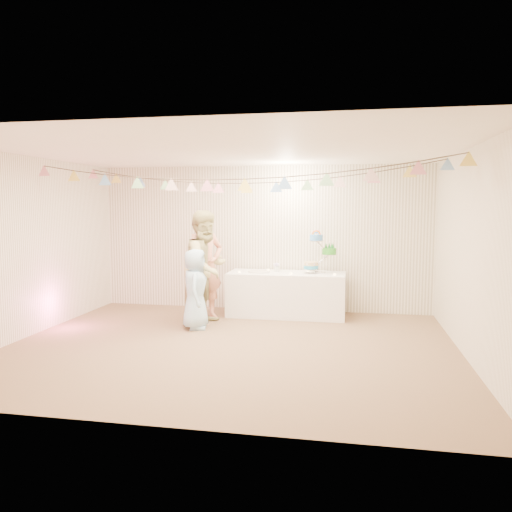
% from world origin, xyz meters
% --- Properties ---
extents(floor, '(6.00, 6.00, 0.00)m').
position_xyz_m(floor, '(0.00, 0.00, 0.00)').
color(floor, brown).
rests_on(floor, ground).
extents(ceiling, '(6.00, 6.00, 0.00)m').
position_xyz_m(ceiling, '(0.00, 0.00, 2.60)').
color(ceiling, white).
rests_on(ceiling, ground).
extents(back_wall, '(6.00, 6.00, 0.00)m').
position_xyz_m(back_wall, '(0.00, 2.50, 1.30)').
color(back_wall, white).
rests_on(back_wall, ground).
extents(front_wall, '(6.00, 6.00, 0.00)m').
position_xyz_m(front_wall, '(0.00, -2.50, 1.30)').
color(front_wall, white).
rests_on(front_wall, ground).
extents(left_wall, '(5.00, 5.00, 0.00)m').
position_xyz_m(left_wall, '(-3.00, 0.00, 1.30)').
color(left_wall, white).
rests_on(left_wall, ground).
extents(right_wall, '(5.00, 5.00, 0.00)m').
position_xyz_m(right_wall, '(3.00, 0.00, 1.30)').
color(right_wall, white).
rests_on(right_wall, ground).
extents(table, '(1.99, 0.80, 0.75)m').
position_xyz_m(table, '(0.50, 2.03, 0.37)').
color(table, white).
rests_on(table, floor).
extents(cake_stand, '(0.61, 0.36, 0.68)m').
position_xyz_m(cake_stand, '(1.05, 2.08, 1.09)').
color(cake_stand, silver).
rests_on(cake_stand, table).
extents(cake_bottom, '(0.31, 0.31, 0.15)m').
position_xyz_m(cake_bottom, '(0.90, 2.02, 0.84)').
color(cake_bottom, '#2891BF').
rests_on(cake_bottom, cake_stand).
extents(cake_middle, '(0.27, 0.27, 0.22)m').
position_xyz_m(cake_middle, '(1.23, 2.17, 1.11)').
color(cake_middle, '#2A9420').
rests_on(cake_middle, cake_stand).
extents(cake_top_tier, '(0.25, 0.25, 0.19)m').
position_xyz_m(cake_top_tier, '(0.99, 2.05, 1.38)').
color(cake_top_tier, '#468DDC').
rests_on(cake_top_tier, cake_stand).
extents(platter, '(0.37, 0.37, 0.02)m').
position_xyz_m(platter, '(0.03, 1.98, 0.76)').
color(platter, white).
rests_on(platter, table).
extents(posy, '(0.14, 0.14, 0.16)m').
position_xyz_m(posy, '(0.32, 2.08, 0.83)').
color(posy, white).
rests_on(posy, table).
extents(person_adult_a, '(0.76, 0.78, 1.80)m').
position_xyz_m(person_adult_a, '(-0.78, 1.48, 0.90)').
color(person_adult_a, '#E9977A').
rests_on(person_adult_a, floor).
extents(person_adult_b, '(0.97, 1.08, 1.82)m').
position_xyz_m(person_adult_b, '(-0.69, 1.23, 0.91)').
color(person_adult_b, tan).
rests_on(person_adult_b, floor).
extents(person_child, '(0.51, 0.67, 1.23)m').
position_xyz_m(person_child, '(-0.76, 0.86, 0.62)').
color(person_child, '#AEDAF7').
rests_on(person_child, floor).
extents(bunting_back, '(5.60, 1.10, 0.40)m').
position_xyz_m(bunting_back, '(0.00, 1.10, 2.35)').
color(bunting_back, pink).
rests_on(bunting_back, ceiling).
extents(bunting_front, '(5.60, 0.90, 0.36)m').
position_xyz_m(bunting_front, '(0.00, -0.20, 2.32)').
color(bunting_front, '#72A5E5').
rests_on(bunting_front, ceiling).
extents(tealight_0, '(0.04, 0.04, 0.03)m').
position_xyz_m(tealight_0, '(-0.30, 1.88, 0.76)').
color(tealight_0, '#FFD88C').
rests_on(tealight_0, table).
extents(tealight_1, '(0.04, 0.04, 0.03)m').
position_xyz_m(tealight_1, '(0.15, 2.21, 0.76)').
color(tealight_1, '#FFD88C').
rests_on(tealight_1, table).
extents(tealight_2, '(0.04, 0.04, 0.03)m').
position_xyz_m(tealight_2, '(0.60, 1.81, 0.76)').
color(tealight_2, '#FFD88C').
rests_on(tealight_2, table).
extents(tealight_3, '(0.04, 0.04, 0.03)m').
position_xyz_m(tealight_3, '(0.85, 2.25, 0.76)').
color(tealight_3, '#FFD88C').
rests_on(tealight_3, table).
extents(tealight_4, '(0.04, 0.04, 0.03)m').
position_xyz_m(tealight_4, '(1.32, 1.85, 0.76)').
color(tealight_4, '#FFD88C').
rests_on(tealight_4, table).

